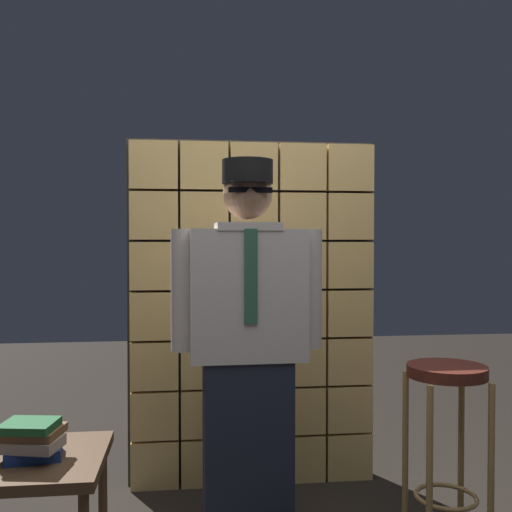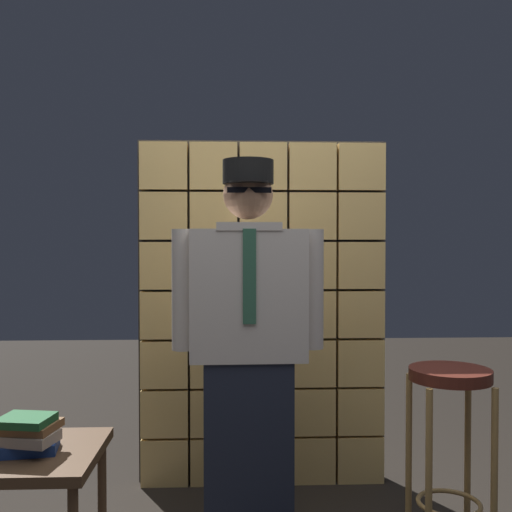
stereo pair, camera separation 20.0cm
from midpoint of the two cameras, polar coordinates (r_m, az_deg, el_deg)
glass_block_wall at (r=3.28m, az=2.43°, el=-5.67°), size 1.39×0.10×1.93m
standing_person at (r=2.65m, az=1.42°, el=-8.54°), size 0.68×0.29×1.71m
bar_stool at (r=2.71m, az=20.42°, el=-14.59°), size 0.34×0.34×0.82m
side_table at (r=2.44m, az=-18.90°, el=-19.18°), size 0.52×0.52×0.57m
book_stack at (r=2.36m, az=-19.01°, el=-16.09°), size 0.25×0.21×0.14m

